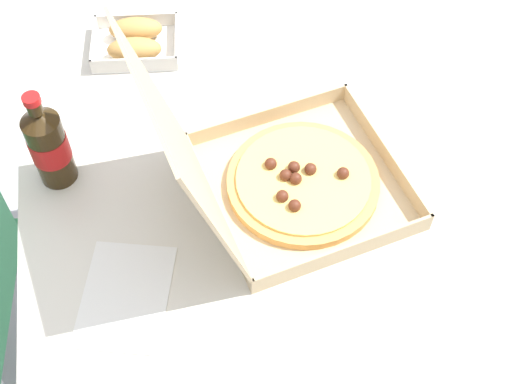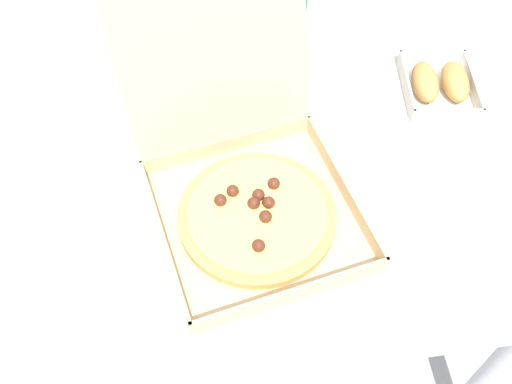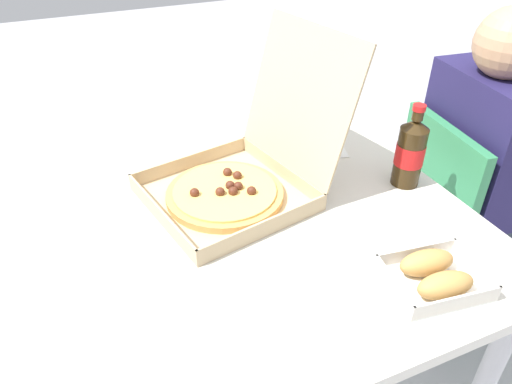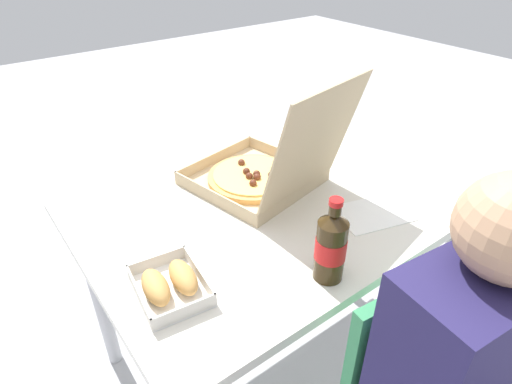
{
  "view_description": "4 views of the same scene",
  "coord_description": "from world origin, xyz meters",
  "px_view_note": "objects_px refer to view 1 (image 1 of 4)",
  "views": [
    {
      "loc": [
        -0.79,
        0.11,
        1.85
      ],
      "look_at": [
        -0.02,
        -0.03,
        0.76
      ],
      "focal_mm": 49.34,
      "sensor_mm": 36.0,
      "label": 1
    },
    {
      "loc": [
        -0.1,
        -0.73,
        1.66
      ],
      "look_at": [
        -0.01,
        -0.11,
        0.81
      ],
      "focal_mm": 41.1,
      "sensor_mm": 36.0,
      "label": 2
    },
    {
      "loc": [
        0.93,
        -0.45,
        1.45
      ],
      "look_at": [
        0.02,
        -0.06,
        0.77
      ],
      "focal_mm": 33.88,
      "sensor_mm": 36.0,
      "label": 3
    },
    {
      "loc": [
        0.7,
        0.85,
        1.48
      ],
      "look_at": [
        0.04,
        -0.04,
        0.76
      ],
      "focal_mm": 30.17,
      "sensor_mm": 36.0,
      "label": 4
    }
  ],
  "objects_px": {
    "pizza_box_open": "(282,177)",
    "paper_menu": "(126,296)",
    "bread_side_box": "(135,41)",
    "cola_bottle": "(48,145)"
  },
  "relations": [
    {
      "from": "bread_side_box",
      "to": "pizza_box_open",
      "type": "bearing_deg",
      "value": -152.34
    },
    {
      "from": "pizza_box_open",
      "to": "cola_bottle",
      "type": "xyz_separation_m",
      "value": [
        0.13,
        0.42,
        0.04
      ]
    },
    {
      "from": "pizza_box_open",
      "to": "bread_side_box",
      "type": "xyz_separation_m",
      "value": [
        0.46,
        0.24,
        -0.03
      ]
    },
    {
      "from": "pizza_box_open",
      "to": "paper_menu",
      "type": "height_order",
      "value": "pizza_box_open"
    },
    {
      "from": "pizza_box_open",
      "to": "bread_side_box",
      "type": "distance_m",
      "value": 0.52
    },
    {
      "from": "bread_side_box",
      "to": "paper_menu",
      "type": "height_order",
      "value": "bread_side_box"
    },
    {
      "from": "pizza_box_open",
      "to": "paper_menu",
      "type": "bearing_deg",
      "value": 117.58
    },
    {
      "from": "bread_side_box",
      "to": "paper_menu",
      "type": "bearing_deg",
      "value": 173.06
    },
    {
      "from": "pizza_box_open",
      "to": "cola_bottle",
      "type": "bearing_deg",
      "value": 73.26
    },
    {
      "from": "cola_bottle",
      "to": "pizza_box_open",
      "type": "bearing_deg",
      "value": -106.74
    }
  ]
}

